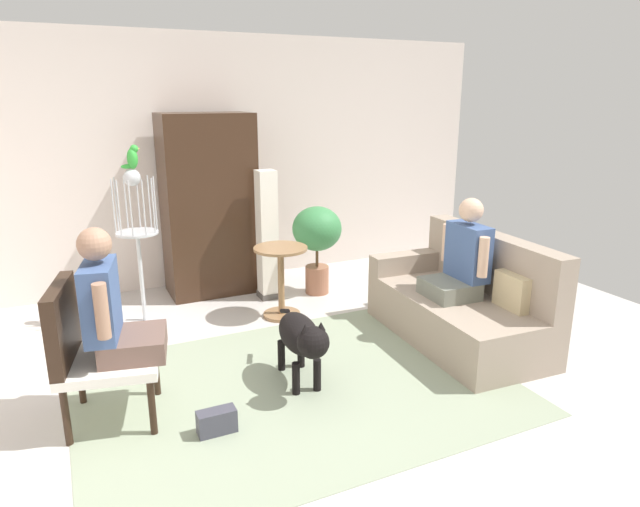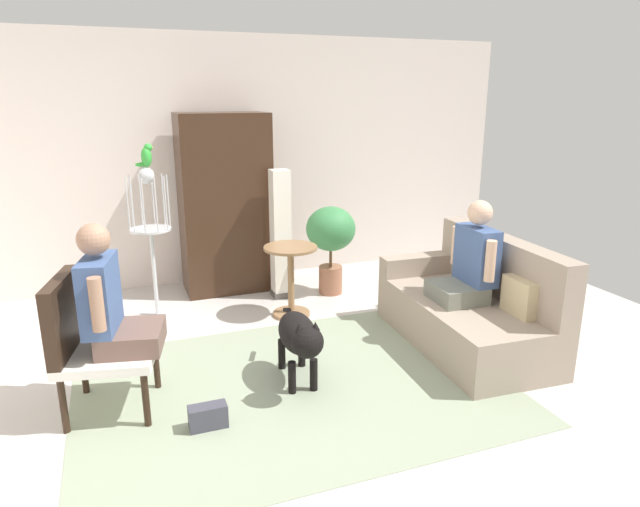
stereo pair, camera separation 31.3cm
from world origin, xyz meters
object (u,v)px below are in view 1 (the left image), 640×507
column_lamp (267,236)px  handbag (217,422)px  dog (301,337)px  potted_plant (317,235)px  couch (462,304)px  armchair (88,345)px  person_on_couch (462,259)px  person_on_armchair (111,308)px  armoire_cabinet (209,205)px  bird_cage_stand (139,253)px  round_end_table (281,275)px  parrot (132,157)px

column_lamp → handbag: 2.47m
dog → potted_plant: potted_plant is taller
couch → dog: (-1.56, -0.16, 0.07)m
armchair → person_on_couch: size_ratio=1.14×
person_on_couch → handbag: (-2.22, -0.47, -0.64)m
person_on_couch → person_on_armchair: person_on_armchair is taller
person_on_couch → armoire_cabinet: (-1.55, 2.11, 0.21)m
couch → person_on_armchair: 2.81m
couch → potted_plant: (-0.64, 1.55, 0.32)m
person_on_couch → potted_plant: person_on_couch is taller
potted_plant → handbag: bearing=-128.7°
armoire_cabinet → bird_cage_stand: bearing=-142.8°
armoire_cabinet → column_lamp: bearing=-44.7°
couch → person_on_armchair: (-2.78, -0.05, 0.45)m
person_on_couch → handbag: 2.35m
person_on_armchair → dog: person_on_armchair is taller
couch → armoire_cabinet: 2.71m
bird_cage_stand → handbag: size_ratio=5.91×
armchair → person_on_armchair: person_on_armchair is taller
armchair → person_on_armchair: 0.28m
round_end_table → person_on_armchair: bearing=-143.5°
dog → handbag: size_ratio=3.71×
couch → armchair: 2.94m
dog → armoire_cabinet: armoire_cabinet is taller
round_end_table → person_on_couch: bearing=-44.1°
couch → bird_cage_stand: bird_cage_stand is taller
couch → potted_plant: size_ratio=1.82×
handbag → person_on_armchair: bearing=139.1°
handbag → couch: bearing=12.2°
armchair → column_lamp: bearing=42.8°
armchair → bird_cage_stand: bearing=70.6°
column_lamp → parrot: bearing=-173.1°
couch → round_end_table: (-1.21, 1.10, 0.10)m
person_on_couch → person_on_armchair: bearing=-179.3°
round_end_table → armoire_cabinet: armoire_cabinet is taller
person_on_armchair → parrot: 1.75m
dog → handbag: dog is taller
person_on_armchair → couch: bearing=1.1°
couch → round_end_table: 1.64m
parrot → potted_plant: bearing=2.1°
bird_cage_stand → column_lamp: (1.26, 0.15, -0.02)m
round_end_table → potted_plant: size_ratio=0.73×
couch → person_on_couch: bearing=-160.2°
potted_plant → armoire_cabinet: (-0.97, 0.54, 0.30)m
round_end_table → bird_cage_stand: bearing=162.4°
bird_cage_stand → handbag: 2.06m
column_lamp → potted_plant: bearing=-9.5°
person_on_armchair → dog: bearing=-5.2°
column_lamp → bird_cage_stand: bearing=-173.2°
armchair → person_on_couch: (2.88, 0.00, 0.19)m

